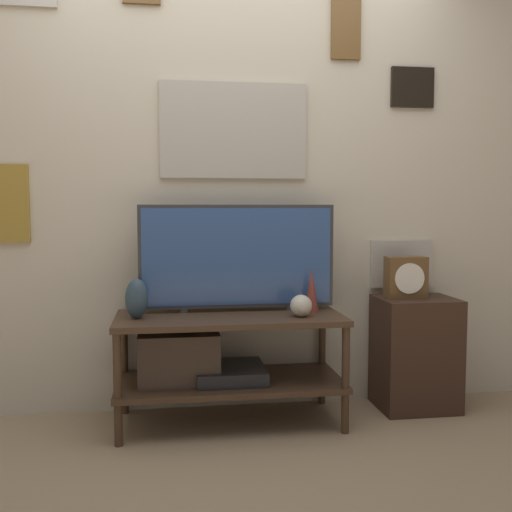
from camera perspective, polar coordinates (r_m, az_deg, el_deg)
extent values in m
plane|color=#997F60|center=(3.00, -1.86, -17.53)|extent=(12.00, 12.00, 0.00)
cube|color=beige|center=(3.39, -3.12, 8.37)|extent=(6.40, 0.06, 2.70)
cube|color=#B2ADA3|center=(3.37, -2.12, 11.85)|extent=(0.81, 0.02, 0.52)
cube|color=#B2BCC6|center=(3.36, -2.11, 11.87)|extent=(0.77, 0.01, 0.49)
cube|color=#B7B2A8|center=(3.60, 13.63, -0.72)|extent=(0.37, 0.02, 0.28)
cube|color=beige|center=(3.60, 13.67, -0.73)|extent=(0.33, 0.01, 0.24)
cube|color=black|center=(3.67, 14.67, 15.27)|extent=(0.25, 0.02, 0.23)
cube|color=#2D2D33|center=(3.66, 14.71, 15.29)|extent=(0.22, 0.01, 0.19)
cube|color=brown|center=(3.63, 8.58, 21.93)|extent=(0.17, 0.02, 0.51)
cube|color=#2D2D33|center=(3.63, 8.61, 21.96)|extent=(0.13, 0.01, 0.47)
cube|color=olive|center=(3.42, -22.58, 4.64)|extent=(0.22, 0.02, 0.41)
cube|color=#2D2D33|center=(3.42, -22.60, 4.64)|extent=(0.18, 0.01, 0.38)
cube|color=#422D1E|center=(3.12, -2.52, -5.91)|extent=(1.17, 0.52, 0.03)
cube|color=#422D1E|center=(3.20, -2.50, -11.90)|extent=(1.17, 0.52, 0.03)
cylinder|color=#422D1E|center=(2.96, -13.04, -12.05)|extent=(0.04, 0.04, 0.57)
cylinder|color=#422D1E|center=(3.08, 8.53, -11.33)|extent=(0.04, 0.04, 0.57)
cylinder|color=#422D1E|center=(3.40, -12.42, -9.83)|extent=(0.04, 0.04, 0.57)
cylinder|color=#422D1E|center=(3.50, 6.30, -9.32)|extent=(0.04, 0.04, 0.57)
cube|color=black|center=(3.19, -2.50, -11.04)|extent=(0.36, 0.36, 0.07)
cube|color=#47382D|center=(3.15, -7.35, -9.49)|extent=(0.41, 0.29, 0.26)
cylinder|color=#333338|center=(3.22, -6.89, -5.17)|extent=(0.05, 0.05, 0.02)
cylinder|color=#333338|center=(3.29, 3.24, -4.95)|extent=(0.05, 0.05, 0.02)
cube|color=#333338|center=(3.20, -1.78, -0.03)|extent=(1.05, 0.04, 0.55)
cube|color=#33518C|center=(3.19, -1.75, -0.06)|extent=(1.01, 0.01, 0.52)
ellipsoid|color=#2D4251|center=(3.07, -11.31, -4.01)|extent=(0.11, 0.10, 0.20)
sphere|color=beige|center=(3.07, 4.32, -4.74)|extent=(0.11, 0.11, 0.11)
cone|color=brown|center=(3.21, 5.30, -3.29)|extent=(0.08, 0.08, 0.23)
cube|color=#382319|center=(3.52, 14.93, -8.92)|extent=(0.43, 0.35, 0.63)
cube|color=brown|center=(3.43, 14.08, -1.98)|extent=(0.22, 0.10, 0.23)
cylinder|color=white|center=(3.38, 14.43, -2.09)|extent=(0.17, 0.01, 0.17)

